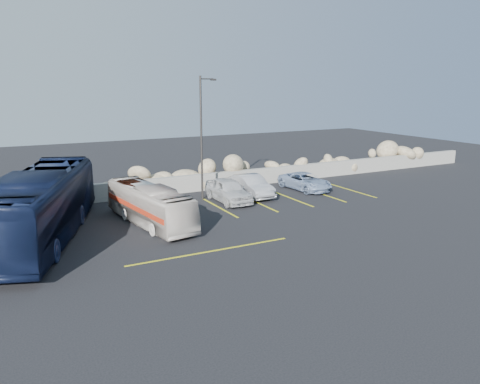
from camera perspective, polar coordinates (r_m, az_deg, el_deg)
name	(u,v)px	position (r m, az deg, el deg)	size (l,w,h in m)	color
ground	(233,249)	(21.89, -0.90, -6.98)	(90.00, 90.00, 0.00)	black
seawall	(154,187)	(32.50, -10.40, 0.59)	(60.00, 0.40, 1.20)	gray
riprap_pile	(149,174)	(33.49, -11.05, 2.15)	(54.00, 2.80, 2.60)	#8E7B5D
parking_lines	(260,209)	(28.67, 2.44, -2.10)	(18.16, 9.36, 0.01)	gold
lamppost	(202,135)	(30.44, -4.64, 6.98)	(1.14, 0.18, 8.00)	#322F2C
vintage_bus	(150,205)	(25.90, -10.97, -1.54)	(1.81, 7.76, 2.16)	beige
tour_coach	(41,206)	(24.67, -23.07, -1.56)	(2.89, 12.35, 3.44)	black
car_a	(228,190)	(30.35, -1.44, 0.23)	(1.79, 4.46, 1.52)	silver
car_b	(251,186)	(31.86, 1.36, 0.78)	(1.53, 4.37, 1.44)	#A3A4A8
car_d	(305,181)	(34.10, 7.94, 1.28)	(2.03, 4.40, 1.22)	#8398B9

